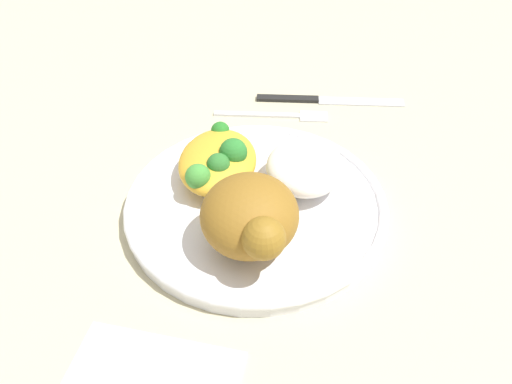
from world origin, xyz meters
TOP-DOWN VIEW (x-y plane):
  - ground_plane at (0.00, 0.00)m, footprint 2.00×2.00m
  - plate at (0.00, 0.00)m, footprint 0.27×0.27m
  - roasted_chicken at (0.06, 0.00)m, footprint 0.11×0.09m
  - rice_pile at (-0.03, 0.05)m, footprint 0.09×0.08m
  - mac_cheese_with_broccoli at (-0.04, -0.04)m, footprint 0.11×0.08m
  - fork at (-0.18, 0.01)m, footprint 0.02×0.14m
  - knife at (-0.22, 0.06)m, footprint 0.02×0.19m
  - napkin at (0.20, -0.06)m, footprint 0.10×0.14m

SIDE VIEW (x-z plane):
  - ground_plane at x=0.00m, z-range 0.00..0.00m
  - napkin at x=0.20m, z-range 0.00..0.00m
  - fork at x=-0.18m, z-range 0.00..0.01m
  - knife at x=-0.22m, z-range 0.00..0.01m
  - plate at x=0.00m, z-range 0.00..0.02m
  - mac_cheese_with_broccoli at x=-0.04m, z-range 0.02..0.06m
  - rice_pile at x=-0.03m, z-range 0.02..0.06m
  - roasted_chicken at x=0.06m, z-range 0.02..0.09m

